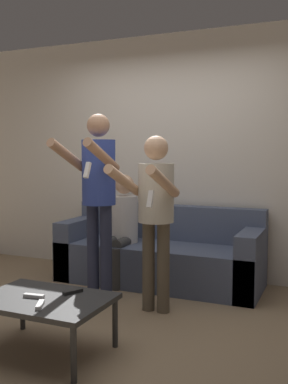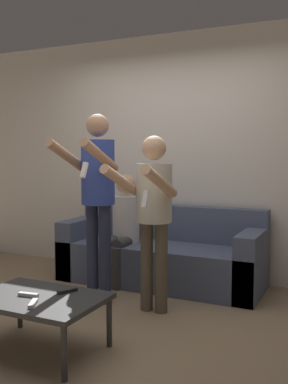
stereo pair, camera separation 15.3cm
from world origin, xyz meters
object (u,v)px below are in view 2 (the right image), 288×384
(couch, at_px, (161,256))
(remote_near, at_px, (33,303))
(person_seated, at_px, (123,224))
(person_standing_left, at_px, (97,186))
(remote_mid, at_px, (28,295))
(remote_far, at_px, (67,291))
(person_standing_right, at_px, (153,204))
(coffee_table, at_px, (38,302))

(couch, distance_m, remote_near, 2.04)
(person_seated, bearing_deg, remote_near, -79.77)
(person_standing_left, height_order, remote_mid, person_standing_left)
(person_seated, bearing_deg, remote_far, -76.10)
(person_standing_left, relative_size, person_seated, 1.51)
(remote_near, xyz_separation_m, remote_far, (0.05, 0.32, 0.00))
(remote_near, bearing_deg, couch, 88.94)
(remote_near, bearing_deg, remote_far, 81.41)
(remote_far, bearing_deg, person_standing_left, 108.05)
(couch, xyz_separation_m, remote_near, (-0.04, -2.04, 0.12))
(couch, xyz_separation_m, remote_mid, (-0.18, -1.91, 0.12))
(person_standing_right, bearing_deg, person_seated, 133.79)
(couch, bearing_deg, person_standing_right, -71.41)
(person_seated, height_order, remote_mid, person_seated)
(person_seated, xyz_separation_m, remote_far, (0.39, -1.58, -0.22))
(person_seated, height_order, coffee_table, person_seated)
(person_standing_left, height_order, remote_far, person_standing_left)
(person_standing_left, xyz_separation_m, coffee_table, (0.16, -1.05, -0.73))
(remote_mid, relative_size, remote_far, 1.02)
(coffee_table, height_order, remote_mid, remote_mid)
(person_standing_right, distance_m, remote_mid, 1.29)
(person_standing_right, distance_m, remote_far, 1.08)
(remote_far, bearing_deg, remote_near, -98.59)
(person_seated, height_order, remote_near, person_seated)
(person_standing_right, bearing_deg, remote_mid, -113.43)
(coffee_table, distance_m, remote_far, 0.21)
(remote_near, bearing_deg, remote_mid, 138.64)
(person_standing_right, relative_size, person_seated, 1.33)
(coffee_table, xyz_separation_m, remote_far, (0.13, 0.16, 0.05))
(remote_far, bearing_deg, couch, 90.35)
(couch, relative_size, remote_far, 14.29)
(couch, xyz_separation_m, person_seated, (-0.38, -0.15, 0.34))
(remote_near, bearing_deg, person_standing_right, 75.18)
(person_standing_left, xyz_separation_m, person_seated, (-0.10, 0.68, -0.45))
(coffee_table, bearing_deg, person_seated, 98.42)
(couch, bearing_deg, coffee_table, -93.73)
(remote_mid, bearing_deg, coffee_table, 25.55)
(person_standing_right, relative_size, remote_near, 10.21)
(remote_near, relative_size, remote_far, 1.00)
(person_seated, xyz_separation_m, remote_mid, (0.19, -1.76, -0.22))
(couch, relative_size, person_seated, 1.86)
(person_standing_left, bearing_deg, remote_mid, -84.95)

